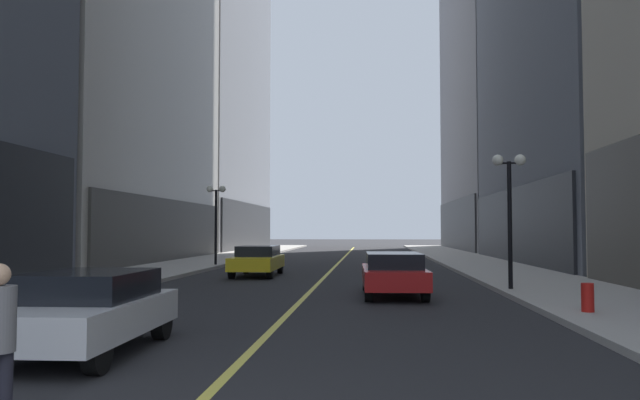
# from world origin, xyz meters

# --- Properties ---
(ground_plane) EXTENTS (200.00, 200.00, 0.00)m
(ground_plane) POSITION_xyz_m (0.00, 35.00, 0.00)
(ground_plane) COLOR #262628
(sidewalk_left) EXTENTS (4.50, 78.00, 0.15)m
(sidewalk_left) POSITION_xyz_m (-8.25, 35.00, 0.07)
(sidewalk_left) COLOR #ADA8A0
(sidewalk_left) RESTS_ON ground
(sidewalk_right) EXTENTS (4.50, 78.00, 0.15)m
(sidewalk_right) POSITION_xyz_m (8.25, 35.00, 0.07)
(sidewalk_right) COLOR #ADA8A0
(sidewalk_right) RESTS_ON ground
(lane_centre_stripe) EXTENTS (0.16, 70.00, 0.01)m
(lane_centre_stripe) POSITION_xyz_m (0.00, 35.00, 0.00)
(lane_centre_stripe) COLOR #E5D64C
(lane_centre_stripe) RESTS_ON ground
(building_left_mid) EXTENTS (13.62, 24.00, 32.70)m
(building_left_mid) POSITION_xyz_m (-17.21, 34.50, 16.29)
(building_left_mid) COLOR #A8A399
(building_left_mid) RESTS_ON ground
(building_left_far) EXTENTS (13.99, 26.00, 39.60)m
(building_left_far) POSITION_xyz_m (-17.39, 60.00, 19.73)
(building_left_far) COLOR gray
(building_left_far) RESTS_ON ground
(car_white) EXTENTS (1.94, 4.06, 1.32)m
(car_white) POSITION_xyz_m (-2.64, 6.34, 0.72)
(car_white) COLOR silver
(car_white) RESTS_ON ground
(car_red) EXTENTS (1.96, 4.66, 1.32)m
(car_red) POSITION_xyz_m (2.66, 15.62, 0.72)
(car_red) COLOR #B21919
(car_red) RESTS_ON ground
(car_yellow) EXTENTS (1.91, 4.71, 1.32)m
(car_yellow) POSITION_xyz_m (-2.98, 23.62, 0.72)
(car_yellow) COLOR yellow
(car_yellow) RESTS_ON ground
(street_lamp_left_far) EXTENTS (1.06, 0.36, 4.43)m
(street_lamp_left_far) POSITION_xyz_m (-6.40, 29.73, 3.26)
(street_lamp_left_far) COLOR black
(street_lamp_left_far) RESTS_ON ground
(street_lamp_right_mid) EXTENTS (1.06, 0.36, 4.43)m
(street_lamp_right_mid) POSITION_xyz_m (6.40, 16.73, 3.26)
(street_lamp_right_mid) COLOR black
(street_lamp_right_mid) RESTS_ON ground
(fire_hydrant_right) EXTENTS (0.28, 0.28, 0.80)m
(fire_hydrant_right) POSITION_xyz_m (6.90, 11.16, 0.40)
(fire_hydrant_right) COLOR red
(fire_hydrant_right) RESTS_ON ground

